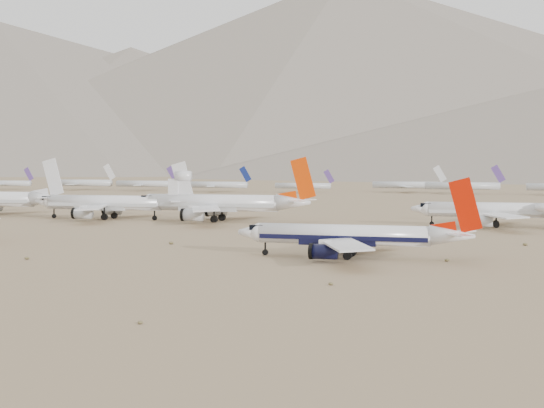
# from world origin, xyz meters

# --- Properties ---
(ground) EXTENTS (7000.00, 7000.00, 0.00)m
(ground) POSITION_xyz_m (0.00, 0.00, 0.00)
(ground) COLOR olive
(ground) RESTS_ON ground
(main_airliner) EXTENTS (39.66, 38.74, 14.00)m
(main_airliner) POSITION_xyz_m (8.69, 1.84, 3.85)
(main_airliner) COLOR white
(main_airliner) RESTS_ON ground
(row2_gold_tail) EXTENTS (42.54, 41.60, 15.15)m
(row2_gold_tail) POSITION_xyz_m (33.74, 75.54, 4.24)
(row2_gold_tail) COLOR white
(row2_gold_tail) RESTS_ON ground
(row2_orange_tail) EXTENTS (50.94, 49.83, 18.17)m
(row2_orange_tail) POSITION_xyz_m (-41.07, 73.66, 5.10)
(row2_orange_tail) COLOR white
(row2_orange_tail) RESTS_ON ground
(row2_white_trijet) EXTENTS (47.95, 46.87, 16.99)m
(row2_white_trijet) POSITION_xyz_m (-74.03, 73.24, 4.92)
(row2_white_trijet) COLOR white
(row2_white_trijet) RESTS_ON ground
(distant_storage_row) EXTENTS (478.39, 59.27, 14.22)m
(distant_storage_row) POSITION_xyz_m (-45.51, 296.59, 4.36)
(distant_storage_row) COLOR silver
(distant_storage_row) RESTS_ON ground
(mountain_range) EXTENTS (7354.00, 3024.00, 470.00)m
(mountain_range) POSITION_xyz_m (70.18, 1648.01, 190.32)
(mountain_range) COLOR slate
(mountain_range) RESTS_ON ground
(desert_scrub) EXTENTS (247.37, 121.67, 0.63)m
(desert_scrub) POSITION_xyz_m (-11.08, -26.49, 0.28)
(desert_scrub) COLOR brown
(desert_scrub) RESTS_ON ground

